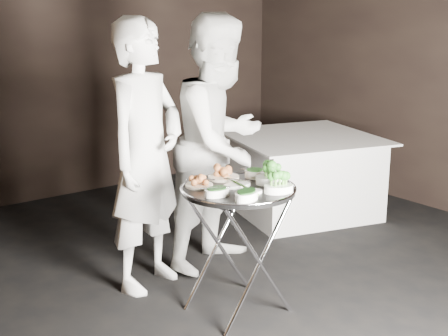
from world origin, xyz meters
TOP-DOWN VIEW (x-y plane):
  - floor at (0.00, 0.00)m, footprint 6.00×7.00m
  - wall_back at (0.00, 3.52)m, footprint 6.00×0.05m
  - tray_stand at (0.06, 0.30)m, footprint 0.57×0.48m
  - serving_tray at (0.06, 0.30)m, footprint 0.74×0.74m
  - potato_plate_a at (-0.13, 0.47)m, footprint 0.18×0.18m
  - potato_plate_b at (0.11, 0.52)m, footprint 0.21×0.21m
  - greens_bowl at (0.30, 0.42)m, footprint 0.13×0.13m
  - asparagus_plate_a at (0.06, 0.32)m, footprint 0.20×0.13m
  - asparagus_plate_b at (0.03, 0.15)m, footprint 0.19×0.13m
  - spinach_bowl_a at (-0.16, 0.24)m, footprint 0.17×0.11m
  - spinach_bowl_b at (-0.07, 0.07)m, footprint 0.22×0.19m
  - broccoli_bowl_a at (0.28, 0.25)m, footprint 0.23×0.19m
  - broccoli_bowl_b at (0.19, 0.07)m, footprint 0.22×0.19m
  - serving_utensils at (0.08, 0.37)m, footprint 0.58×0.44m
  - waiter_left at (-0.19, 1.02)m, footprint 0.82×0.68m
  - waiter_right at (0.47, 1.02)m, footprint 1.11×0.97m
  - dining_table at (1.85, 1.55)m, footprint 1.33×1.33m

SIDE VIEW (x-z plane):
  - floor at x=0.00m, z-range -0.05..0.00m
  - dining_table at x=1.85m, z-range 0.00..0.76m
  - tray_stand at x=0.06m, z-range 0.05..0.89m
  - serving_tray at x=0.06m, z-range 0.82..0.86m
  - asparagus_plate_b at x=0.03m, z-range 0.85..0.89m
  - asparagus_plate_a at x=0.06m, z-range 0.85..0.89m
  - potato_plate_a at x=-0.13m, z-range 0.85..0.91m
  - spinach_bowl_a at x=-0.16m, z-range 0.85..0.92m
  - potato_plate_b at x=0.11m, z-range 0.85..0.92m
  - greens_bowl at x=0.30m, z-range 0.85..0.93m
  - broccoli_bowl_b at x=0.19m, z-range 0.85..0.93m
  - spinach_bowl_b at x=-0.07m, z-range 0.85..0.93m
  - broccoli_bowl_a at x=0.28m, z-range 0.85..0.93m
  - serving_utensils at x=0.08m, z-range 0.90..0.91m
  - waiter_left at x=-0.19m, z-range 0.00..1.91m
  - waiter_right at x=0.47m, z-range 0.00..1.93m
  - wall_back at x=0.00m, z-range 0.00..3.00m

